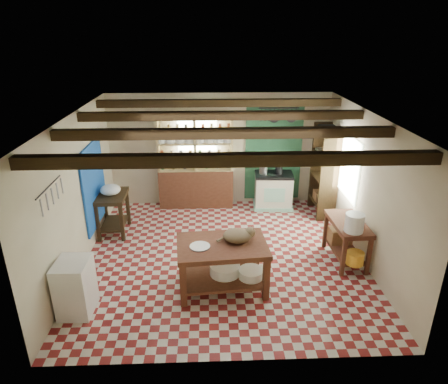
{
  "coord_description": "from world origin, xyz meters",
  "views": [
    {
      "loc": [
        -0.25,
        -6.35,
        3.91
      ],
      "look_at": [
        0.02,
        0.3,
        1.16
      ],
      "focal_mm": 32.0,
      "sensor_mm": 36.0,
      "label": 1
    }
  ],
  "objects_px": {
    "work_table": "(222,266)",
    "stove": "(273,191)",
    "prep_table": "(113,214)",
    "white_cabinet": "(75,287)",
    "right_counter": "(346,241)",
    "cat": "(238,236)"
  },
  "relations": [
    {
      "from": "cat",
      "to": "right_counter",
      "type": "bearing_deg",
      "value": 3.46
    },
    {
      "from": "work_table",
      "to": "prep_table",
      "type": "bearing_deg",
      "value": 132.91
    },
    {
      "from": "stove",
      "to": "white_cabinet",
      "type": "bearing_deg",
      "value": -130.62
    },
    {
      "from": "work_table",
      "to": "stove",
      "type": "bearing_deg",
      "value": 62.46
    },
    {
      "from": "right_counter",
      "to": "cat",
      "type": "height_order",
      "value": "cat"
    },
    {
      "from": "work_table",
      "to": "white_cabinet",
      "type": "xyz_separation_m",
      "value": [
        -2.16,
        -0.51,
        0.02
      ]
    },
    {
      "from": "stove",
      "to": "right_counter",
      "type": "xyz_separation_m",
      "value": [
        0.94,
        -2.35,
        -0.03
      ]
    },
    {
      "from": "stove",
      "to": "right_counter",
      "type": "relative_size",
      "value": 0.79
    },
    {
      "from": "prep_table",
      "to": "cat",
      "type": "bearing_deg",
      "value": -39.53
    },
    {
      "from": "work_table",
      "to": "cat",
      "type": "xyz_separation_m",
      "value": [
        0.25,
        0.07,
        0.5
      ]
    },
    {
      "from": "stove",
      "to": "right_counter",
      "type": "distance_m",
      "value": 2.53
    },
    {
      "from": "prep_table",
      "to": "white_cabinet",
      "type": "distance_m",
      "value": 2.47
    },
    {
      "from": "stove",
      "to": "prep_table",
      "type": "height_order",
      "value": "prep_table"
    },
    {
      "from": "prep_table",
      "to": "white_cabinet",
      "type": "bearing_deg",
      "value": -91.69
    },
    {
      "from": "stove",
      "to": "cat",
      "type": "relative_size",
      "value": 1.85
    },
    {
      "from": "prep_table",
      "to": "work_table",
      "type": "bearing_deg",
      "value": -43.63
    },
    {
      "from": "right_counter",
      "to": "cat",
      "type": "bearing_deg",
      "value": -163.83
    },
    {
      "from": "stove",
      "to": "white_cabinet",
      "type": "xyz_separation_m",
      "value": [
        -3.46,
        -3.59,
        0.0
      ]
    },
    {
      "from": "prep_table",
      "to": "white_cabinet",
      "type": "xyz_separation_m",
      "value": [
        -0.02,
        -2.47,
        -0.0
      ]
    },
    {
      "from": "right_counter",
      "to": "white_cabinet",
      "type": "bearing_deg",
      "value": -166.28
    },
    {
      "from": "work_table",
      "to": "stove",
      "type": "relative_size",
      "value": 1.64
    },
    {
      "from": "work_table",
      "to": "stove",
      "type": "xyz_separation_m",
      "value": [
        1.3,
        3.07,
        0.02
      ]
    }
  ]
}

